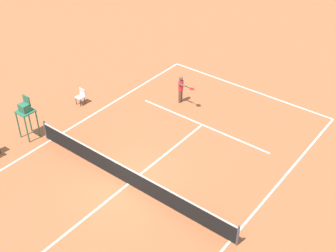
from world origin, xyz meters
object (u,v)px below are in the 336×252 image
at_px(tennis_ball, 166,123).
at_px(courtside_chair_mid, 81,96).
at_px(player_serving, 181,87).
at_px(umpire_chair, 25,111).

xyz_separation_m(tennis_ball, courtside_chair_mid, (5.17, 1.41, 0.50)).
relative_size(player_serving, umpire_chair, 0.70).
xyz_separation_m(player_serving, courtside_chair_mid, (4.51, 3.70, -0.48)).
bearing_deg(player_serving, courtside_chair_mid, -47.41).
bearing_deg(umpire_chair, courtside_chair_mid, -85.90).
xyz_separation_m(player_serving, tennis_ball, (-0.67, 2.29, -0.98)).
relative_size(player_serving, tennis_ball, 24.95).
height_order(player_serving, umpire_chair, umpire_chair).
height_order(tennis_ball, courtside_chair_mid, courtside_chair_mid).
distance_m(player_serving, courtside_chair_mid, 5.85).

